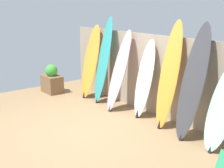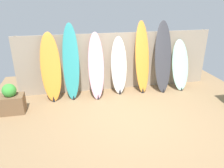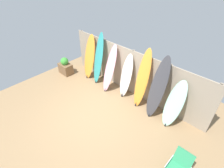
{
  "view_description": "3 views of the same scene",
  "coord_description": "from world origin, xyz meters",
  "px_view_note": "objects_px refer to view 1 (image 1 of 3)",
  "views": [
    {
      "loc": [
        4.77,
        -2.9,
        2.46
      ],
      "look_at": [
        -0.04,
        0.84,
        0.88
      ],
      "focal_mm": 50.0,
      "sensor_mm": 36.0,
      "label": 1
    },
    {
      "loc": [
        -1.5,
        -4.42,
        2.88
      ],
      "look_at": [
        -0.44,
        0.69,
        0.71
      ],
      "focal_mm": 35.0,
      "sensor_mm": 36.0,
      "label": 2
    },
    {
      "loc": [
        3.31,
        -2.56,
        4.47
      ],
      "look_at": [
        -0.01,
        0.95,
        0.91
      ],
      "focal_mm": 28.0,
      "sensor_mm": 36.0,
      "label": 3
    }
  ],
  "objects_px": {
    "surfboard_orange_0": "(91,62)",
    "surfboard_pink_2": "(119,71)",
    "surfboard_teal_1": "(103,61)",
    "surfboard_seafoam_6": "(223,107)",
    "surfboard_orange_4": "(169,76)",
    "surfboard_white_3": "(144,79)",
    "planter_box": "(52,81)",
    "surfboard_charcoal_5": "(193,83)"
  },
  "relations": [
    {
      "from": "surfboard_pink_2",
      "to": "surfboard_seafoam_6",
      "type": "bearing_deg",
      "value": 1.47
    },
    {
      "from": "surfboard_charcoal_5",
      "to": "surfboard_pink_2",
      "type": "bearing_deg",
      "value": -178.9
    },
    {
      "from": "surfboard_orange_0",
      "to": "surfboard_seafoam_6",
      "type": "xyz_separation_m",
      "value": [
        3.98,
        -0.0,
        -0.18
      ]
    },
    {
      "from": "surfboard_orange_0",
      "to": "surfboard_pink_2",
      "type": "height_order",
      "value": "surfboard_orange_0"
    },
    {
      "from": "surfboard_orange_4",
      "to": "surfboard_seafoam_6",
      "type": "bearing_deg",
      "value": -2.15
    },
    {
      "from": "planter_box",
      "to": "surfboard_pink_2",
      "type": "bearing_deg",
      "value": 14.0
    },
    {
      "from": "surfboard_pink_2",
      "to": "surfboard_orange_4",
      "type": "height_order",
      "value": "surfboard_orange_4"
    },
    {
      "from": "surfboard_orange_0",
      "to": "surfboard_white_3",
      "type": "height_order",
      "value": "surfboard_orange_0"
    },
    {
      "from": "surfboard_teal_1",
      "to": "surfboard_charcoal_5",
      "type": "xyz_separation_m",
      "value": [
        2.79,
        -0.03,
        0.0
      ]
    },
    {
      "from": "surfboard_teal_1",
      "to": "surfboard_seafoam_6",
      "type": "distance_m",
      "value": 3.42
    },
    {
      "from": "surfboard_orange_0",
      "to": "surfboard_orange_4",
      "type": "bearing_deg",
      "value": 0.97
    },
    {
      "from": "surfboard_orange_0",
      "to": "surfboard_white_3",
      "type": "bearing_deg",
      "value": 2.05
    },
    {
      "from": "surfboard_orange_4",
      "to": "planter_box",
      "type": "bearing_deg",
      "value": -169.53
    },
    {
      "from": "surfboard_orange_0",
      "to": "surfboard_seafoam_6",
      "type": "bearing_deg",
      "value": -0.02
    },
    {
      "from": "surfboard_charcoal_5",
      "to": "surfboard_seafoam_6",
      "type": "height_order",
      "value": "surfboard_charcoal_5"
    },
    {
      "from": "surfboard_orange_4",
      "to": "planter_box",
      "type": "relative_size",
      "value": 2.7
    },
    {
      "from": "surfboard_orange_4",
      "to": "surfboard_orange_0",
      "type": "bearing_deg",
      "value": -179.03
    },
    {
      "from": "surfboard_orange_0",
      "to": "surfboard_pink_2",
      "type": "distance_m",
      "value": 1.28
    },
    {
      "from": "surfboard_orange_0",
      "to": "surfboard_charcoal_5",
      "type": "height_order",
      "value": "surfboard_charcoal_5"
    },
    {
      "from": "surfboard_teal_1",
      "to": "surfboard_white_3",
      "type": "xyz_separation_m",
      "value": [
        1.42,
        0.07,
        -0.21
      ]
    },
    {
      "from": "surfboard_orange_0",
      "to": "surfboard_white_3",
      "type": "distance_m",
      "value": 1.99
    },
    {
      "from": "surfboard_orange_4",
      "to": "surfboard_teal_1",
      "type": "bearing_deg",
      "value": -178.82
    },
    {
      "from": "surfboard_teal_1",
      "to": "surfboard_seafoam_6",
      "type": "xyz_separation_m",
      "value": [
        3.41,
        -0.0,
        -0.29
      ]
    },
    {
      "from": "surfboard_teal_1",
      "to": "surfboard_orange_4",
      "type": "relative_size",
      "value": 1.0
    },
    {
      "from": "surfboard_seafoam_6",
      "to": "surfboard_white_3",
      "type": "bearing_deg",
      "value": 177.91
    },
    {
      "from": "surfboard_white_3",
      "to": "surfboard_orange_4",
      "type": "xyz_separation_m",
      "value": [
        0.72,
        -0.02,
        0.21
      ]
    },
    {
      "from": "surfboard_teal_1",
      "to": "surfboard_charcoal_5",
      "type": "distance_m",
      "value": 2.79
    },
    {
      "from": "surfboard_white_3",
      "to": "surfboard_orange_4",
      "type": "height_order",
      "value": "surfboard_orange_4"
    },
    {
      "from": "surfboard_white_3",
      "to": "surfboard_charcoal_5",
      "type": "bearing_deg",
      "value": -4.27
    },
    {
      "from": "surfboard_pink_2",
      "to": "surfboard_white_3",
      "type": "height_order",
      "value": "surfboard_pink_2"
    },
    {
      "from": "surfboard_seafoam_6",
      "to": "planter_box",
      "type": "xyz_separation_m",
      "value": [
        -5.0,
        -0.64,
        -0.43
      ]
    },
    {
      "from": "surfboard_teal_1",
      "to": "surfboard_white_3",
      "type": "bearing_deg",
      "value": 2.79
    },
    {
      "from": "surfboard_orange_4",
      "to": "planter_box",
      "type": "xyz_separation_m",
      "value": [
        -3.73,
        -0.69,
        -0.73
      ]
    },
    {
      "from": "surfboard_white_3",
      "to": "surfboard_orange_4",
      "type": "distance_m",
      "value": 0.75
    },
    {
      "from": "surfboard_charcoal_5",
      "to": "surfboard_orange_4",
      "type": "bearing_deg",
      "value": 173.19
    },
    {
      "from": "surfboard_teal_1",
      "to": "surfboard_pink_2",
      "type": "relative_size",
      "value": 1.15
    },
    {
      "from": "surfboard_teal_1",
      "to": "surfboard_pink_2",
      "type": "distance_m",
      "value": 0.72
    },
    {
      "from": "surfboard_orange_0",
      "to": "surfboard_seafoam_6",
      "type": "distance_m",
      "value": 3.98
    },
    {
      "from": "surfboard_pink_2",
      "to": "surfboard_seafoam_6",
      "type": "xyz_separation_m",
      "value": [
        2.7,
        0.07,
        -0.15
      ]
    },
    {
      "from": "surfboard_teal_1",
      "to": "surfboard_white_3",
      "type": "relative_size",
      "value": 1.25
    },
    {
      "from": "surfboard_pink_2",
      "to": "planter_box",
      "type": "bearing_deg",
      "value": -166.0
    },
    {
      "from": "surfboard_orange_0",
      "to": "surfboard_pink_2",
      "type": "xyz_separation_m",
      "value": [
        1.27,
        -0.07,
        -0.03
      ]
    }
  ]
}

